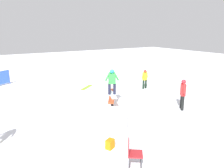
# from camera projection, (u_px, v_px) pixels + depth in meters

# --- Properties ---
(ground_plane) EXTENTS (60.00, 60.00, 0.00)m
(ground_plane) POSITION_uv_depth(u_px,v_px,m) (112.00, 106.00, 11.96)
(ground_plane) COLOR white
(rail_feature) EXTENTS (2.29, 1.68, 0.64)m
(rail_feature) POSITION_uv_depth(u_px,v_px,m) (112.00, 96.00, 11.83)
(rail_feature) COLOR black
(rail_feature) RESTS_ON ground
(snow_kicker_ramp) EXTENTS (2.33, 2.25, 0.45)m
(snow_kicker_ramp) POSITION_uv_depth(u_px,v_px,m) (110.00, 118.00, 9.79)
(snow_kicker_ramp) COLOR white
(snow_kicker_ramp) RESTS_ON ground
(main_rider_on_rail) EXTENTS (1.53, 0.83, 1.40)m
(main_rider_on_rail) POSITION_uv_depth(u_px,v_px,m) (112.00, 82.00, 11.64)
(main_rider_on_rail) COLOR white
(main_rider_on_rail) RESTS_ON rail_feature
(bystander_yellow) EXTENTS (0.23, 0.62, 1.34)m
(bystander_yellow) POSITION_uv_depth(u_px,v_px,m) (145.00, 78.00, 15.28)
(bystander_yellow) COLOR black
(bystander_yellow) RESTS_ON ground
(bystander_red) EXTENTS (0.59, 0.50, 1.60)m
(bystander_red) POSITION_uv_depth(u_px,v_px,m) (183.00, 93.00, 11.25)
(bystander_red) COLOR black
(bystander_red) RESTS_ON ground
(loose_snowboard_lime) EXTENTS (1.18, 1.35, 0.02)m
(loose_snowboard_lime) POSITION_uv_depth(u_px,v_px,m) (87.00, 87.00, 15.74)
(loose_snowboard_lime) COLOR #92D728
(loose_snowboard_lime) RESTS_ON ground
(folding_chair) EXTENTS (0.61, 0.61, 0.88)m
(folding_chair) POSITION_uv_depth(u_px,v_px,m) (134.00, 155.00, 6.54)
(folding_chair) COLOR #3F3F44
(folding_chair) RESTS_ON ground
(backpack_on_snow) EXTENTS (0.33, 0.37, 0.34)m
(backpack_on_snow) POSITION_uv_depth(u_px,v_px,m) (110.00, 144.00, 7.65)
(backpack_on_snow) COLOR orange
(backpack_on_snow) RESTS_ON ground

